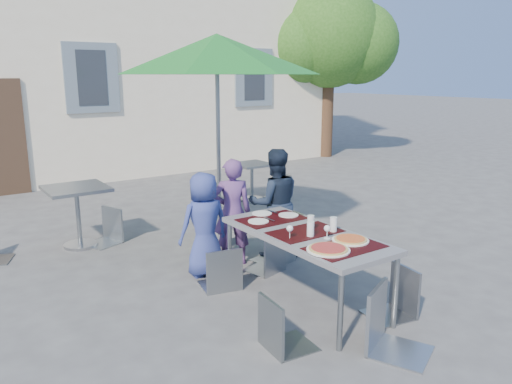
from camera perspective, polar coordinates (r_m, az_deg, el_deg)
ground at (r=4.89m, az=11.13°, el=-14.52°), size 90.00×90.00×0.00m
tree at (r=14.34m, az=8.40°, el=17.06°), size 3.60×3.00×4.70m
dining_table at (r=4.96m, az=5.63°, el=-5.18°), size 0.80×1.85×0.76m
pizza_near_left at (r=4.44m, az=8.26°, el=-6.47°), size 0.38×0.38×0.03m
pizza_near_right at (r=4.72m, az=10.75°, el=-5.36°), size 0.34×0.34×0.03m
glassware at (r=4.88m, az=6.91°, el=-3.89°), size 0.55×0.36×0.15m
place_settings at (r=5.42m, az=1.61°, el=-2.80°), size 0.67×0.45×0.01m
child_0 at (r=5.71m, az=-5.92°, el=-3.68°), size 0.61×0.41×1.21m
child_1 at (r=6.00m, az=-2.75°, el=-2.30°), size 0.56×0.48×1.30m
child_2 at (r=6.26m, az=2.15°, el=-1.29°), size 0.77×0.62×1.38m
chair_0 at (r=5.31m, az=-3.98°, el=-5.85°), size 0.47×0.48×0.90m
chair_1 at (r=5.76m, az=1.52°, el=-4.61°), size 0.46×0.46×0.85m
chair_2 at (r=6.05m, az=2.62°, el=-3.17°), size 0.50×0.50×0.94m
chair_3 at (r=4.18m, az=2.86°, el=-11.43°), size 0.43×0.43×0.88m
chair_4 at (r=4.95m, az=16.01°, el=-7.85°), size 0.46×0.46×0.89m
chair_5 at (r=4.28m, az=15.24°, el=-9.83°), size 0.61×0.61×1.04m
patio_umbrella at (r=6.60m, az=-4.50°, el=15.25°), size 2.64×2.64×2.77m
cafe_table_0 at (r=7.01m, az=-19.76°, el=-1.29°), size 0.77×0.77×0.82m
bg_chair_r_0 at (r=7.09m, az=-16.82°, el=-1.45°), size 0.52×0.52×0.91m
cafe_table_1 at (r=9.14m, az=-0.48°, el=1.82°), size 0.64×0.64×0.69m
bg_chair_l_1 at (r=8.79m, az=-4.62°, el=1.71°), size 0.40×0.39×0.87m
bg_chair_r_1 at (r=9.34m, az=2.93°, el=2.33°), size 0.43×0.42×0.85m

